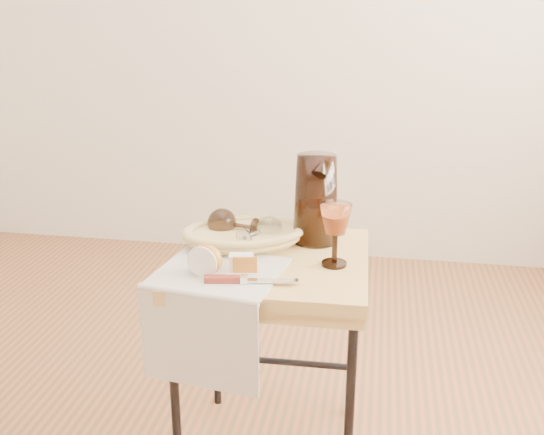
% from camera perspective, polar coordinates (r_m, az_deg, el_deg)
% --- Properties ---
extents(side_table, '(0.52, 0.52, 0.65)m').
position_cam_1_polar(side_table, '(1.83, 0.11, -13.03)').
color(side_table, olive).
rests_on(side_table, floor).
extents(tea_towel, '(0.34, 0.32, 0.01)m').
position_cam_1_polar(tea_towel, '(1.59, -4.87, -5.01)').
color(tea_towel, silver).
rests_on(tea_towel, side_table).
extents(bread_basket, '(0.37, 0.31, 0.05)m').
position_cam_1_polar(bread_basket, '(1.76, -2.56, -1.79)').
color(bread_basket, olive).
rests_on(bread_basket, side_table).
extents(goblet_lying_a, '(0.15, 0.12, 0.08)m').
position_cam_1_polar(goblet_lying_a, '(1.76, -3.34, -0.69)').
color(goblet_lying_a, '#473122').
rests_on(goblet_lying_a, bread_basket).
extents(goblet_lying_b, '(0.12, 0.14, 0.07)m').
position_cam_1_polar(goblet_lying_b, '(1.72, -1.22, -1.36)').
color(goblet_lying_b, white).
rests_on(goblet_lying_b, bread_basket).
extents(pitcher, '(0.25, 0.30, 0.29)m').
position_cam_1_polar(pitcher, '(1.76, 4.06, 1.72)').
color(pitcher, black).
rests_on(pitcher, side_table).
extents(wine_goblet, '(0.08, 0.08, 0.17)m').
position_cam_1_polar(wine_goblet, '(1.61, 5.82, -1.58)').
color(wine_goblet, white).
rests_on(wine_goblet, side_table).
extents(apple_half, '(0.10, 0.06, 0.08)m').
position_cam_1_polar(apple_half, '(1.56, -6.08, -3.81)').
color(apple_half, red).
rests_on(apple_half, tea_towel).
extents(apple_wedge, '(0.07, 0.04, 0.04)m').
position_cam_1_polar(apple_wedge, '(1.58, -2.83, -4.11)').
color(apple_wedge, white).
rests_on(apple_wedge, tea_towel).
extents(table_knife, '(0.22, 0.06, 0.02)m').
position_cam_1_polar(table_knife, '(1.52, -2.28, -5.68)').
color(table_knife, silver).
rests_on(table_knife, tea_towel).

